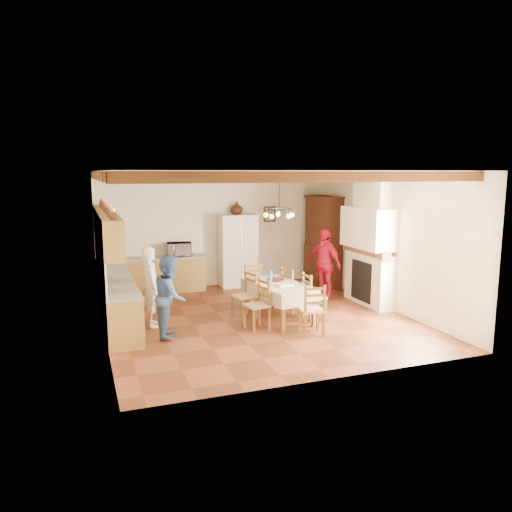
% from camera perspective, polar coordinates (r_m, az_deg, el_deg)
% --- Properties ---
extents(floor, '(6.00, 6.50, 0.02)m').
position_cam_1_polar(floor, '(10.38, 0.04, -7.17)').
color(floor, '#522813').
rests_on(floor, ground).
extents(ceiling, '(6.00, 6.50, 0.02)m').
position_cam_1_polar(ceiling, '(9.93, 0.05, 9.75)').
color(ceiling, white).
rests_on(ceiling, ground).
extents(wall_back, '(6.00, 0.02, 3.00)m').
position_cam_1_polar(wall_back, '(13.13, -4.81, 3.08)').
color(wall_back, beige).
rests_on(wall_back, ground).
extents(wall_front, '(6.00, 0.02, 3.00)m').
position_cam_1_polar(wall_front, '(7.11, 9.02, -2.55)').
color(wall_front, beige).
rests_on(wall_front, ground).
extents(wall_left, '(0.02, 6.50, 3.00)m').
position_cam_1_polar(wall_left, '(9.47, -17.35, 0.14)').
color(wall_left, beige).
rests_on(wall_left, ground).
extents(wall_right, '(0.02, 6.50, 3.00)m').
position_cam_1_polar(wall_right, '(11.41, 14.41, 1.83)').
color(wall_right, beige).
rests_on(wall_right, ground).
extents(ceiling_beams, '(6.00, 6.30, 0.16)m').
position_cam_1_polar(ceiling_beams, '(9.94, 0.05, 9.18)').
color(ceiling_beams, '#3C1A0E').
rests_on(ceiling_beams, ground).
extents(lower_cabinets_left, '(0.60, 4.30, 0.86)m').
position_cam_1_polar(lower_cabinets_left, '(10.72, -15.68, -4.54)').
color(lower_cabinets_left, brown).
rests_on(lower_cabinets_left, ground).
extents(lower_cabinets_back, '(2.30, 0.60, 0.86)m').
position_cam_1_polar(lower_cabinets_back, '(12.69, -11.15, -2.20)').
color(lower_cabinets_back, brown).
rests_on(lower_cabinets_back, ground).
extents(countertop_left, '(0.62, 4.30, 0.04)m').
position_cam_1_polar(countertop_left, '(10.62, -15.79, -2.19)').
color(countertop_left, slate).
rests_on(countertop_left, lower_cabinets_left).
extents(countertop_back, '(2.34, 0.62, 0.04)m').
position_cam_1_polar(countertop_back, '(12.60, -11.22, -0.20)').
color(countertop_back, slate).
rests_on(countertop_back, lower_cabinets_back).
extents(backsplash_left, '(0.03, 4.30, 0.60)m').
position_cam_1_polar(backsplash_left, '(10.55, -17.41, -0.58)').
color(backsplash_left, '#EEE9CC').
rests_on(backsplash_left, ground).
extents(backsplash_back, '(2.30, 0.03, 0.60)m').
position_cam_1_polar(backsplash_back, '(12.83, -11.46, 1.42)').
color(backsplash_back, '#EEE9CC').
rests_on(backsplash_back, ground).
extents(upper_cabinets, '(0.35, 4.20, 0.70)m').
position_cam_1_polar(upper_cabinets, '(10.47, -16.71, 2.98)').
color(upper_cabinets, brown).
rests_on(upper_cabinets, ground).
extents(fireplace, '(0.56, 1.60, 2.80)m').
position_cam_1_polar(fireplace, '(11.43, 12.62, 1.40)').
color(fireplace, beige).
rests_on(fireplace, ground).
extents(wall_picture, '(0.34, 0.03, 0.42)m').
position_cam_1_polar(wall_picture, '(13.55, 1.57, 4.79)').
color(wall_picture, '#322818').
rests_on(wall_picture, ground).
extents(refrigerator, '(0.96, 0.79, 1.89)m').
position_cam_1_polar(refrigerator, '(13.17, -2.24, 0.69)').
color(refrigerator, silver).
rests_on(refrigerator, floor).
extents(hutch, '(0.58, 1.32, 2.36)m').
position_cam_1_polar(hutch, '(13.34, 7.72, 1.74)').
color(hutch, '#35180B').
rests_on(hutch, floor).
extents(dining_table, '(1.10, 1.81, 0.75)m').
position_cam_1_polar(dining_table, '(10.16, 2.60, -3.61)').
color(dining_table, beige).
rests_on(dining_table, floor).
extents(chandelier, '(0.47, 0.47, 0.03)m').
position_cam_1_polar(chandelier, '(9.92, 2.67, 5.35)').
color(chandelier, black).
rests_on(chandelier, ground).
extents(chair_left_near, '(0.47, 0.49, 0.96)m').
position_cam_1_polar(chair_left_near, '(9.58, 0.06, -5.55)').
color(chair_left_near, brown).
rests_on(chair_left_near, floor).
extents(chair_left_far, '(0.49, 0.51, 0.96)m').
position_cam_1_polar(chair_left_far, '(10.28, -1.36, -4.51)').
color(chair_left_far, brown).
rests_on(chair_left_far, floor).
extents(chair_right_near, '(0.40, 0.42, 0.96)m').
position_cam_1_polar(chair_right_near, '(10.29, 6.67, -4.55)').
color(chair_right_near, brown).
rests_on(chair_right_near, floor).
extents(chair_right_far, '(0.50, 0.51, 0.96)m').
position_cam_1_polar(chair_right_far, '(10.83, 4.26, -3.80)').
color(chair_right_far, brown).
rests_on(chair_right_far, floor).
extents(chair_end_near, '(0.46, 0.45, 0.96)m').
position_cam_1_polar(chair_end_near, '(9.32, 6.38, -6.04)').
color(chair_end_near, brown).
rests_on(chair_end_near, floor).
extents(chair_end_far, '(0.46, 0.44, 0.96)m').
position_cam_1_polar(chair_end_far, '(11.13, -0.15, -3.41)').
color(chair_end_far, brown).
rests_on(chair_end_far, floor).
extents(person_man, '(0.40, 0.59, 1.57)m').
position_cam_1_polar(person_man, '(9.89, -11.92, -3.44)').
color(person_man, silver).
rests_on(person_man, floor).
extents(person_woman_blue, '(0.74, 0.85, 1.50)m').
position_cam_1_polar(person_woman_blue, '(9.23, -9.78, -4.54)').
color(person_woman_blue, '#39588E').
rests_on(person_woman_blue, floor).
extents(person_woman_red, '(0.72, 1.06, 1.67)m').
position_cam_1_polar(person_woman_red, '(11.95, 7.77, -0.85)').
color(person_woman_red, red).
rests_on(person_woman_red, floor).
extents(microwave, '(0.64, 0.48, 0.33)m').
position_cam_1_polar(microwave, '(12.67, -8.75, 0.78)').
color(microwave, silver).
rests_on(microwave, countertop_back).
extents(fridge_vase, '(0.38, 0.38, 0.33)m').
position_cam_1_polar(fridge_vase, '(13.05, -2.21, 5.52)').
color(fridge_vase, '#35180B').
rests_on(fridge_vase, refrigerator).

